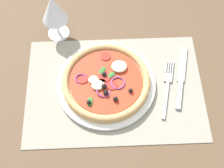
{
  "coord_description": "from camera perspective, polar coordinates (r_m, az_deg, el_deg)",
  "views": [
    {
      "loc": [
        -2.29,
        -40.19,
        75.89
      ],
      "look_at": [
        -0.68,
        0.0,
        2.49
      ],
      "focal_mm": 50.75,
      "sensor_mm": 36.0,
      "label": 1
    }
  ],
  "objects": [
    {
      "name": "ground_plane",
      "position": [
        0.87,
        0.45,
        -1.15
      ],
      "size": [
        190.0,
        140.0,
        2.4
      ],
      "primitive_type": "cube",
      "color": "brown"
    },
    {
      "name": "placemat",
      "position": [
        0.86,
        0.45,
        -0.72
      ],
      "size": [
        47.57,
        32.56,
        0.4
      ],
      "primitive_type": "cube",
      "color": "gray",
      "rests_on": "ground_plane"
    },
    {
      "name": "plate",
      "position": [
        0.85,
        -1.09,
        0.03
      ],
      "size": [
        26.69,
        26.69,
        1.09
      ],
      "primitive_type": "cylinder",
      "color": "silver",
      "rests_on": "placemat"
    },
    {
      "name": "pizza",
      "position": [
        0.84,
        -1.1,
        0.57
      ],
      "size": [
        23.68,
        23.68,
        2.69
      ],
      "color": "tan",
      "rests_on": "plate"
    },
    {
      "name": "fork",
      "position": [
        0.87,
        9.93,
        -0.21
      ],
      "size": [
        5.57,
        17.87,
        0.44
      ],
      "rotation": [
        0.0,
        0.0,
        1.34
      ],
      "color": "#B2B5BA",
      "rests_on": "placemat"
    },
    {
      "name": "knife",
      "position": [
        0.89,
        12.35,
        1.45
      ],
      "size": [
        6.19,
        19.85,
        0.62
      ],
      "rotation": [
        0.0,
        0.0,
        1.34
      ],
      "color": "#B2B5BA",
      "rests_on": "placemat"
    },
    {
      "name": "wine_glass",
      "position": [
        0.9,
        -10.53,
        13.07
      ],
      "size": [
        7.2,
        7.2,
        14.9
      ],
      "color": "silver",
      "rests_on": "ground_plane"
    }
  ]
}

